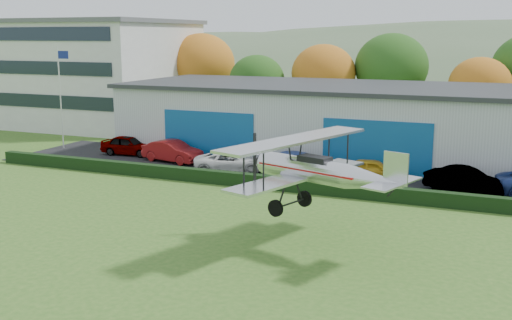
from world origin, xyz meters
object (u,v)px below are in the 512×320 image
at_px(car_1, 173,151).
at_px(car_3, 300,165).
at_px(car_0, 129,145).
at_px(hangar, 394,123).
at_px(flagpole, 61,89).
at_px(car_4, 373,170).
at_px(biplane, 316,168).
at_px(car_2, 230,162).
at_px(office_block, 83,72).
at_px(car_5, 465,181).

bearing_deg(car_1, car_3, -86.08).
xyz_separation_m(car_0, car_1, (4.33, -0.98, 0.03)).
bearing_deg(hangar, flagpole, -166.49).
xyz_separation_m(car_3, car_4, (4.42, 0.95, -0.12)).
bearing_deg(biplane, hangar, 109.69).
xyz_separation_m(hangar, car_0, (-18.52, -6.31, -1.87)).
bearing_deg(biplane, car_2, 147.18).
bearing_deg(office_block, car_3, -28.25).
relative_size(hangar, car_4, 10.27).
relative_size(flagpole, car_2, 1.68).
height_order(hangar, office_block, office_block).
bearing_deg(car_5, car_2, 108.33).
relative_size(car_0, car_2, 0.90).
xyz_separation_m(hangar, flagpole, (-24.88, -5.98, 2.13)).
height_order(car_0, car_4, car_0).
xyz_separation_m(car_0, car_2, (9.48, -2.36, -0.07)).
height_order(car_1, biplane, biplane).
xyz_separation_m(car_2, car_3, (4.80, 0.24, 0.13)).
height_order(hangar, car_0, hangar).
bearing_deg(car_0, car_2, -107.48).
relative_size(car_0, car_3, 0.79).
bearing_deg(car_3, biplane, -145.30).
xyz_separation_m(office_block, car_3, (28.75, -15.45, -4.38)).
relative_size(hangar, car_5, 9.05).
xyz_separation_m(flagpole, car_1, (10.69, -1.31, -3.98)).
bearing_deg(car_2, biplane, -165.61).
bearing_deg(car_2, car_3, -111.80).
xyz_separation_m(car_3, biplane, (4.79, -12.07, 2.61)).
relative_size(office_block, car_3, 3.79).
distance_m(hangar, office_block, 33.84).
bearing_deg(biplane, flagpole, 168.44).
distance_m(office_block, car_2, 28.99).
height_order(flagpole, car_2, flagpole).
bearing_deg(car_1, car_5, -83.14).
height_order(car_4, car_5, car_5).
height_order(car_0, car_3, car_3).
bearing_deg(hangar, car_5, -56.48).
height_order(hangar, car_1, hangar).
height_order(hangar, car_3, hangar).
relative_size(office_block, flagpole, 2.57).
height_order(car_1, car_2, car_1).
bearing_deg(office_block, car_5, -21.93).
height_order(car_3, car_4, car_3).
bearing_deg(car_2, car_1, 50.39).
xyz_separation_m(car_0, biplane, (19.07, -14.19, 2.67)).
xyz_separation_m(flagpole, car_4, (25.06, -1.51, -4.06)).
bearing_deg(office_block, car_2, -33.22).
bearing_deg(car_2, office_block, 32.16).
distance_m(car_1, biplane, 19.97).
xyz_separation_m(flagpole, car_0, (6.36, -0.33, -4.00)).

